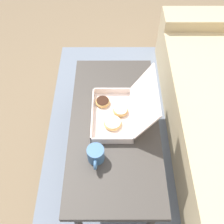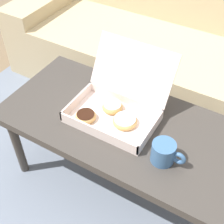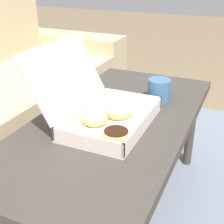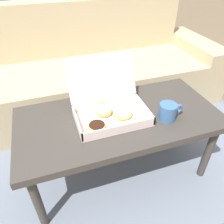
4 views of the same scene
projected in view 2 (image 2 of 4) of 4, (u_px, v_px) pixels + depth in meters
ground_plane at (128, 170)px, 1.76m from camera, size 12.00×12.00×0.00m
area_rug at (151, 135)px, 1.94m from camera, size 2.54×1.81×0.01m
couch at (188, 57)px, 2.06m from camera, size 2.42×0.81×0.87m
coffee_table at (123, 129)px, 1.42m from camera, size 1.12×0.54×0.47m
pastry_box at (116, 105)px, 1.39m from camera, size 0.39×0.37×0.27m
coffee_mug at (164, 153)px, 1.21m from camera, size 0.14×0.09×0.09m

